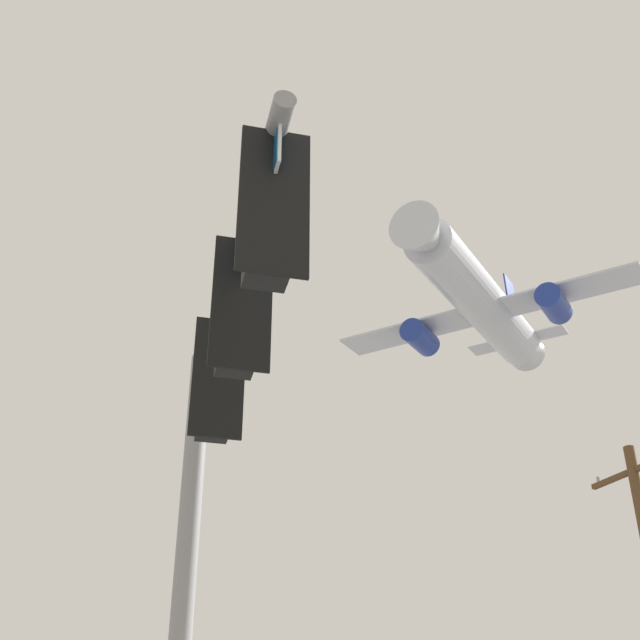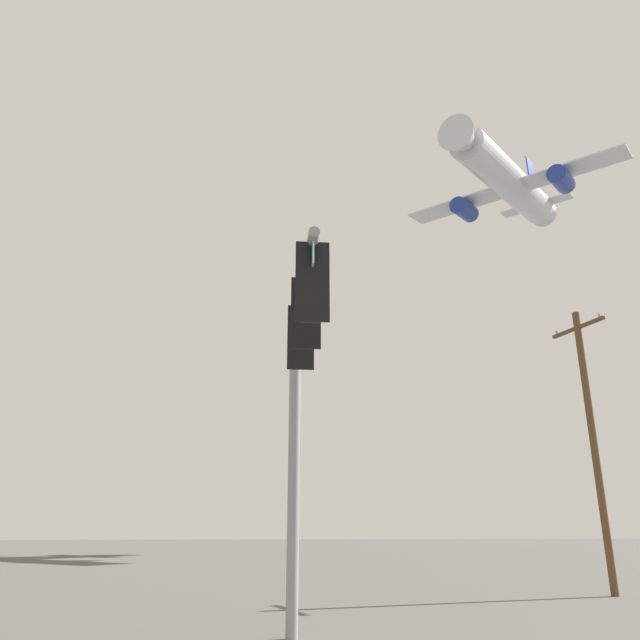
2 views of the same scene
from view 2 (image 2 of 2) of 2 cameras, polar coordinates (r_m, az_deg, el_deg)
The scene contains 3 objects.
signal_pole_near at distance 12.04m, azimuth -1.84°, elevation -5.10°, with size 5.31×0.91×6.86m.
utility_pole at distance 24.54m, azimuth 23.69°, elevation -9.81°, with size 2.56×0.57×9.90m.
airplane at distance 83.75m, azimuth 16.64°, elevation 12.15°, with size 24.88×26.10×12.75m.
Camera 2 is at (7.55, -9.49, 1.98)m, focal length 35.00 mm.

